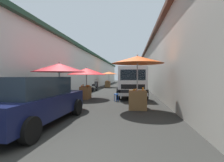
{
  "coord_description": "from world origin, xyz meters",
  "views": [
    {
      "loc": [
        -2.0,
        -1.55,
        1.46
      ],
      "look_at": [
        7.39,
        -0.35,
        1.2
      ],
      "focal_mm": 26.04,
      "sensor_mm": 36.0,
      "label": 1
    }
  ],
  "objects_px": {
    "fruit_stall_far_left": "(58,73)",
    "plastic_stool": "(116,96)",
    "vendor_by_crates": "(121,83)",
    "parked_scooter": "(95,87)",
    "fruit_stall_mid_lane": "(109,75)",
    "hatchback_car": "(33,100)",
    "fruit_stall_far_right": "(86,74)",
    "delivery_truck": "(132,83)",
    "fruit_stall_near_left": "(137,70)"
  },
  "relations": [
    {
      "from": "fruit_stall_far_left",
      "to": "plastic_stool",
      "type": "height_order",
      "value": "fruit_stall_far_left"
    },
    {
      "from": "vendor_by_crates",
      "to": "parked_scooter",
      "type": "height_order",
      "value": "vendor_by_crates"
    },
    {
      "from": "fruit_stall_mid_lane",
      "to": "plastic_stool",
      "type": "height_order",
      "value": "fruit_stall_mid_lane"
    },
    {
      "from": "fruit_stall_far_left",
      "to": "hatchback_car",
      "type": "xyz_separation_m",
      "value": [
        -2.46,
        -0.35,
        -0.89
      ]
    },
    {
      "from": "fruit_stall_far_right",
      "to": "parked_scooter",
      "type": "distance_m",
      "value": 5.44
    },
    {
      "from": "delivery_truck",
      "to": "vendor_by_crates",
      "type": "height_order",
      "value": "delivery_truck"
    },
    {
      "from": "fruit_stall_far_right",
      "to": "fruit_stall_mid_lane",
      "type": "distance_m",
      "value": 11.25
    },
    {
      "from": "vendor_by_crates",
      "to": "fruit_stall_mid_lane",
      "type": "bearing_deg",
      "value": 17.78
    },
    {
      "from": "fruit_stall_far_left",
      "to": "parked_scooter",
      "type": "height_order",
      "value": "fruit_stall_far_left"
    },
    {
      "from": "fruit_stall_near_left",
      "to": "fruit_stall_mid_lane",
      "type": "height_order",
      "value": "fruit_stall_near_left"
    },
    {
      "from": "delivery_truck",
      "to": "plastic_stool",
      "type": "height_order",
      "value": "delivery_truck"
    },
    {
      "from": "vendor_by_crates",
      "to": "fruit_stall_far_left",
      "type": "bearing_deg",
      "value": 163.47
    },
    {
      "from": "hatchback_car",
      "to": "delivery_truck",
      "type": "bearing_deg",
      "value": -24.35
    },
    {
      "from": "fruit_stall_mid_lane",
      "to": "fruit_stall_far_left",
      "type": "distance_m",
      "value": 14.66
    },
    {
      "from": "fruit_stall_near_left",
      "to": "fruit_stall_far_left",
      "type": "relative_size",
      "value": 1.01
    },
    {
      "from": "parked_scooter",
      "to": "plastic_stool",
      "type": "height_order",
      "value": "parked_scooter"
    },
    {
      "from": "plastic_stool",
      "to": "hatchback_car",
      "type": "bearing_deg",
      "value": 157.36
    },
    {
      "from": "fruit_stall_far_right",
      "to": "parked_scooter",
      "type": "xyz_separation_m",
      "value": [
        5.27,
        0.71,
        -1.18
      ]
    },
    {
      "from": "plastic_stool",
      "to": "fruit_stall_mid_lane",
      "type": "bearing_deg",
      "value": 10.54
    },
    {
      "from": "vendor_by_crates",
      "to": "plastic_stool",
      "type": "xyz_separation_m",
      "value": [
        -5.36,
        -0.08,
        -0.53
      ]
    },
    {
      "from": "fruit_stall_mid_lane",
      "to": "parked_scooter",
      "type": "relative_size",
      "value": 1.41
    },
    {
      "from": "vendor_by_crates",
      "to": "plastic_stool",
      "type": "relative_size",
      "value": 3.47
    },
    {
      "from": "fruit_stall_mid_lane",
      "to": "vendor_by_crates",
      "type": "bearing_deg",
      "value": -162.22
    },
    {
      "from": "fruit_stall_mid_lane",
      "to": "hatchback_car",
      "type": "xyz_separation_m",
      "value": [
        -17.12,
        -0.22,
        -0.89
      ]
    },
    {
      "from": "hatchback_car",
      "to": "parked_scooter",
      "type": "relative_size",
      "value": 2.35
    },
    {
      "from": "parked_scooter",
      "to": "fruit_stall_mid_lane",
      "type": "bearing_deg",
      "value": -5.0
    },
    {
      "from": "hatchback_car",
      "to": "vendor_by_crates",
      "type": "relative_size",
      "value": 2.63
    },
    {
      "from": "fruit_stall_near_left",
      "to": "hatchback_car",
      "type": "relative_size",
      "value": 0.61
    },
    {
      "from": "fruit_stall_mid_lane",
      "to": "plastic_stool",
      "type": "bearing_deg",
      "value": -169.46
    },
    {
      "from": "hatchback_car",
      "to": "delivery_truck",
      "type": "height_order",
      "value": "delivery_truck"
    },
    {
      "from": "fruit_stall_far_right",
      "to": "parked_scooter",
      "type": "relative_size",
      "value": 1.53
    },
    {
      "from": "fruit_stall_far_right",
      "to": "vendor_by_crates",
      "type": "bearing_deg",
      "value": -24.42
    },
    {
      "from": "delivery_truck",
      "to": "fruit_stall_mid_lane",
      "type": "bearing_deg",
      "value": 16.5
    },
    {
      "from": "fruit_stall_near_left",
      "to": "hatchback_car",
      "type": "distance_m",
      "value": 4.32
    },
    {
      "from": "fruit_stall_far_right",
      "to": "hatchback_car",
      "type": "xyz_separation_m",
      "value": [
        -5.87,
        -0.03,
        -0.89
      ]
    },
    {
      "from": "fruit_stall_far_right",
      "to": "fruit_stall_mid_lane",
      "type": "relative_size",
      "value": 1.08
    },
    {
      "from": "fruit_stall_far_right",
      "to": "vendor_by_crates",
      "type": "distance_m",
      "value": 4.91
    },
    {
      "from": "fruit_stall_far_right",
      "to": "hatchback_car",
      "type": "distance_m",
      "value": 5.93
    },
    {
      "from": "fruit_stall_near_left",
      "to": "fruit_stall_far_right",
      "type": "bearing_deg",
      "value": 45.78
    },
    {
      "from": "fruit_stall_mid_lane",
      "to": "fruit_stall_far_left",
      "type": "xyz_separation_m",
      "value": [
        -14.66,
        0.13,
        -0.0
      ]
    },
    {
      "from": "plastic_stool",
      "to": "delivery_truck",
      "type": "bearing_deg",
      "value": -29.44
    },
    {
      "from": "fruit_stall_near_left",
      "to": "vendor_by_crates",
      "type": "bearing_deg",
      "value": 9.25
    },
    {
      "from": "fruit_stall_near_left",
      "to": "plastic_stool",
      "type": "relative_size",
      "value": 5.6
    },
    {
      "from": "fruit_stall_near_left",
      "to": "delivery_truck",
      "type": "relative_size",
      "value": 0.49
    },
    {
      "from": "fruit_stall_near_left",
      "to": "hatchback_car",
      "type": "bearing_deg",
      "value": 130.26
    },
    {
      "from": "fruit_stall_far_left",
      "to": "delivery_truck",
      "type": "bearing_deg",
      "value": -39.2
    },
    {
      "from": "fruit_stall_mid_lane",
      "to": "hatchback_car",
      "type": "relative_size",
      "value": 0.6
    },
    {
      "from": "vendor_by_crates",
      "to": "fruit_stall_near_left",
      "type": "bearing_deg",
      "value": -170.75
    },
    {
      "from": "fruit_stall_near_left",
      "to": "hatchback_car",
      "type": "height_order",
      "value": "fruit_stall_near_left"
    },
    {
      "from": "hatchback_car",
      "to": "delivery_truck",
      "type": "distance_m",
      "value": 7.12
    }
  ]
}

